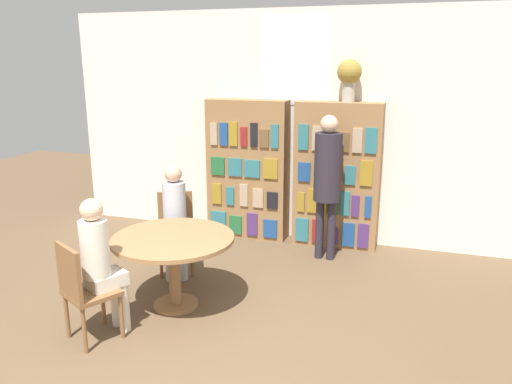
# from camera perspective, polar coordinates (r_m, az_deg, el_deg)

# --- Properties ---
(wall_back) EXTENTS (6.40, 0.07, 3.00)m
(wall_back) POSITION_cam_1_polar(r_m,az_deg,el_deg) (6.65, 4.51, 7.40)
(wall_back) COLOR silver
(wall_back) RESTS_ON ground_plane
(bookshelf_left) EXTENTS (1.08, 0.34, 1.87)m
(bookshelf_left) POSITION_cam_1_polar(r_m,az_deg,el_deg) (6.73, -0.96, 2.55)
(bookshelf_left) COLOR olive
(bookshelf_left) RESTS_ON ground_plane
(bookshelf_right) EXTENTS (1.08, 0.34, 1.87)m
(bookshelf_right) POSITION_cam_1_polar(r_m,az_deg,el_deg) (6.45, 9.20, 1.81)
(bookshelf_right) COLOR olive
(bookshelf_right) RESTS_ON ground_plane
(flower_vase) EXTENTS (0.30, 0.30, 0.51)m
(flower_vase) POSITION_cam_1_polar(r_m,az_deg,el_deg) (6.28, 10.61, 12.97)
(flower_vase) COLOR #B7AD9E
(flower_vase) RESTS_ON bookshelf_right
(reading_table) EXTENTS (1.18, 1.18, 0.73)m
(reading_table) POSITION_cam_1_polar(r_m,az_deg,el_deg) (4.91, -9.42, -6.41)
(reading_table) COLOR olive
(reading_table) RESTS_ON ground_plane
(chair_near_camera) EXTENTS (0.54, 0.54, 0.90)m
(chair_near_camera) POSITION_cam_1_polar(r_m,az_deg,el_deg) (4.55, -19.20, -10.29)
(chair_near_camera) COLOR brown
(chair_near_camera) RESTS_ON ground_plane
(chair_left_side) EXTENTS (0.53, 0.53, 0.90)m
(chair_left_side) POSITION_cam_1_polar(r_m,az_deg,el_deg) (5.82, -9.14, -3.99)
(chair_left_side) COLOR brown
(chair_left_side) RESTS_ON ground_plane
(seated_reader_left) EXTENTS (0.37, 0.40, 1.26)m
(seated_reader_left) POSITION_cam_1_polar(r_m,az_deg,el_deg) (5.58, -9.27, -2.53)
(seated_reader_left) COLOR #B2B7C6
(seated_reader_left) RESTS_ON ground_plane
(seated_reader_right) EXTENTS (0.36, 0.40, 1.26)m
(seated_reader_right) POSITION_cam_1_polar(r_m,az_deg,el_deg) (4.53, -17.32, -7.33)
(seated_reader_right) COLOR silver
(seated_reader_right) RESTS_ON ground_plane
(librarian_standing) EXTENTS (0.32, 0.59, 1.76)m
(librarian_standing) POSITION_cam_1_polar(r_m,az_deg,el_deg) (5.94, 8.19, 2.24)
(librarian_standing) COLOR #28232D
(librarian_standing) RESTS_ON ground_plane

